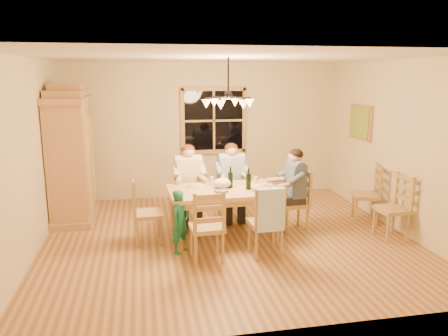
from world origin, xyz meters
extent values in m
plane|color=brown|center=(0.00, 0.00, 0.00)|extent=(5.50, 5.50, 0.00)
cube|color=white|center=(0.00, 0.00, 2.70)|extent=(5.50, 5.00, 0.02)
cube|color=beige|center=(0.00, 2.50, 1.35)|extent=(5.50, 0.02, 2.70)
cube|color=beige|center=(-2.75, 0.00, 1.35)|extent=(0.02, 5.00, 2.70)
cube|color=beige|center=(2.75, 0.00, 1.35)|extent=(0.02, 5.00, 2.70)
cube|color=black|center=(0.20, 2.48, 1.55)|extent=(1.20, 0.03, 1.20)
cube|color=#A27D47|center=(0.20, 2.46, 1.55)|extent=(1.30, 0.06, 1.30)
cube|color=#9D7144|center=(2.72, 1.20, 1.60)|extent=(0.04, 0.78, 0.64)
cube|color=#1E6B2D|center=(2.69, 1.20, 1.60)|extent=(0.02, 0.68, 0.54)
cylinder|color=black|center=(0.00, 0.00, 2.44)|extent=(0.02, 0.02, 0.53)
sphere|color=black|center=(0.00, 0.00, 2.17)|extent=(0.12, 0.12, 0.12)
cylinder|color=black|center=(0.16, 0.00, 2.13)|extent=(0.34, 0.02, 0.02)
cone|color=#FFB259|center=(0.32, 0.00, 2.05)|extent=(0.13, 0.13, 0.12)
cylinder|color=black|center=(0.08, 0.14, 2.13)|extent=(0.19, 0.31, 0.02)
cone|color=#FFB259|center=(0.16, 0.28, 2.05)|extent=(0.13, 0.13, 0.12)
cylinder|color=black|center=(-0.08, 0.14, 2.13)|extent=(0.19, 0.31, 0.02)
cone|color=#FFB259|center=(-0.16, 0.28, 2.05)|extent=(0.13, 0.13, 0.12)
cylinder|color=black|center=(-0.16, 0.00, 2.13)|extent=(0.34, 0.02, 0.02)
cone|color=#FFB259|center=(-0.32, 0.00, 2.05)|extent=(0.13, 0.13, 0.12)
cylinder|color=black|center=(-0.08, -0.14, 2.13)|extent=(0.19, 0.31, 0.02)
cone|color=#FFB259|center=(-0.16, -0.28, 2.05)|extent=(0.13, 0.13, 0.12)
cylinder|color=black|center=(0.08, -0.14, 2.13)|extent=(0.19, 0.31, 0.02)
cone|color=#FFB259|center=(0.16, -0.28, 2.05)|extent=(0.13, 0.13, 0.12)
cube|color=#9D7144|center=(-2.43, 1.45, 1.00)|extent=(0.60, 1.30, 2.00)
cube|color=#9D7144|center=(-2.43, 1.45, 2.05)|extent=(0.66, 1.40, 0.10)
cube|color=#9D7144|center=(-2.43, 1.45, 2.15)|extent=(0.58, 1.00, 0.12)
cube|color=#9D7144|center=(-2.43, 1.45, 2.25)|extent=(0.52, 0.55, 0.10)
cube|color=#A27D47|center=(-2.12, 1.12, 1.00)|extent=(0.03, 0.55, 1.60)
cube|color=#A27D47|center=(-2.12, 1.78, 1.00)|extent=(0.03, 0.55, 1.60)
cube|color=#9D7144|center=(-2.43, 1.45, 0.06)|extent=(0.66, 1.40, 0.12)
cube|color=tan|center=(-0.05, 0.09, 0.73)|extent=(1.69, 1.08, 0.06)
cube|color=#A27D47|center=(-0.05, 0.09, 0.65)|extent=(1.53, 0.92, 0.10)
cylinder|color=#A27D47|center=(-0.76, -0.34, 0.35)|extent=(0.09, 0.09, 0.70)
cylinder|color=#A27D47|center=(0.69, -0.28, 0.35)|extent=(0.09, 0.09, 0.70)
cylinder|color=#A27D47|center=(-0.79, 0.47, 0.35)|extent=(0.09, 0.09, 0.70)
cylinder|color=#A27D47|center=(0.65, 0.53, 0.35)|extent=(0.09, 0.09, 0.70)
cube|color=#A27D47|center=(-0.50, 0.85, 0.45)|extent=(0.46, 0.44, 0.06)
cube|color=#A27D47|center=(-0.50, 0.85, 0.72)|extent=(0.38, 0.07, 0.54)
cube|color=#A27D47|center=(0.23, 0.88, 0.45)|extent=(0.46, 0.44, 0.06)
cube|color=#A27D47|center=(0.23, 0.88, 0.72)|extent=(0.38, 0.07, 0.54)
cube|color=#A27D47|center=(-0.43, -0.70, 0.45)|extent=(0.46, 0.44, 0.06)
cube|color=#A27D47|center=(-0.43, -0.70, 0.72)|extent=(0.38, 0.07, 0.54)
cube|color=#A27D47|center=(0.39, -0.67, 0.45)|extent=(0.46, 0.44, 0.06)
cube|color=#A27D47|center=(0.39, -0.67, 0.72)|extent=(0.38, 0.07, 0.54)
cube|color=#A27D47|center=(-1.19, 0.04, 0.45)|extent=(0.44, 0.46, 0.06)
cube|color=#A27D47|center=(-1.19, 0.04, 0.72)|extent=(0.07, 0.38, 0.54)
cube|color=#A27D47|center=(1.09, 0.14, 0.45)|extent=(0.44, 0.46, 0.06)
cube|color=#A27D47|center=(1.09, 0.14, 0.72)|extent=(0.07, 0.38, 0.54)
cube|color=beige|center=(-0.50, 0.85, 0.84)|extent=(0.41, 0.24, 0.52)
cube|color=#262328|center=(-0.50, 0.85, 0.53)|extent=(0.40, 0.44, 0.14)
sphere|color=tan|center=(-0.50, 0.85, 1.22)|extent=(0.21, 0.21, 0.21)
ellipsoid|color=#592614|center=(-0.50, 0.85, 1.25)|extent=(0.22, 0.22, 0.17)
cube|color=#346690|center=(0.23, 0.88, 0.84)|extent=(0.41, 0.24, 0.52)
cube|color=#262328|center=(0.23, 0.88, 0.53)|extent=(0.40, 0.44, 0.14)
sphere|color=tan|center=(0.23, 0.88, 1.22)|extent=(0.21, 0.21, 0.21)
ellipsoid|color=#381E11|center=(0.23, 0.88, 1.25)|extent=(0.22, 0.22, 0.17)
cube|color=#465671|center=(1.09, 0.14, 0.84)|extent=(0.24, 0.41, 0.52)
cube|color=#262328|center=(1.09, 0.14, 0.53)|extent=(0.44, 0.40, 0.14)
sphere|color=tan|center=(1.09, 0.14, 1.22)|extent=(0.21, 0.21, 0.21)
ellipsoid|color=black|center=(1.09, 0.14, 1.25)|extent=(0.22, 0.22, 0.17)
cube|color=#ABD0E8|center=(0.40, -0.86, 0.70)|extent=(0.38, 0.12, 0.58)
cylinder|color=black|center=(0.07, 0.15, 0.93)|extent=(0.08, 0.08, 0.33)
cylinder|color=black|center=(0.31, 0.00, 0.93)|extent=(0.08, 0.08, 0.33)
cylinder|color=white|center=(-0.48, 0.33, 0.77)|extent=(0.26, 0.26, 0.02)
cylinder|color=white|center=(0.25, 0.38, 0.77)|extent=(0.26, 0.26, 0.02)
cylinder|color=white|center=(0.59, 0.16, 0.77)|extent=(0.26, 0.26, 0.02)
cylinder|color=silver|center=(-0.19, 0.33, 0.83)|extent=(0.06, 0.06, 0.14)
cylinder|color=silver|center=(0.49, 0.23, 0.83)|extent=(0.06, 0.06, 0.14)
ellipsoid|color=#D7B18F|center=(0.43, -0.13, 0.82)|extent=(0.20, 0.20, 0.11)
cube|color=#4A6388|center=(-0.11, -0.06, 0.78)|extent=(0.19, 0.15, 0.03)
ellipsoid|color=beige|center=(-0.05, 0.16, 0.84)|extent=(0.28, 0.22, 0.15)
imported|color=#19735A|center=(-0.75, -0.39, 0.45)|extent=(0.38, 0.39, 0.90)
cube|color=#A27D47|center=(2.45, -0.43, 0.45)|extent=(0.44, 0.46, 0.06)
cube|color=#A27D47|center=(2.45, -0.43, 0.72)|extent=(0.07, 0.38, 0.54)
cube|color=#A27D47|center=(2.45, 0.36, 0.45)|extent=(0.54, 0.55, 0.06)
cube|color=#A27D47|center=(2.45, 0.36, 0.72)|extent=(0.17, 0.38, 0.54)
camera|label=1|loc=(-1.24, -6.18, 2.46)|focal=35.00mm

